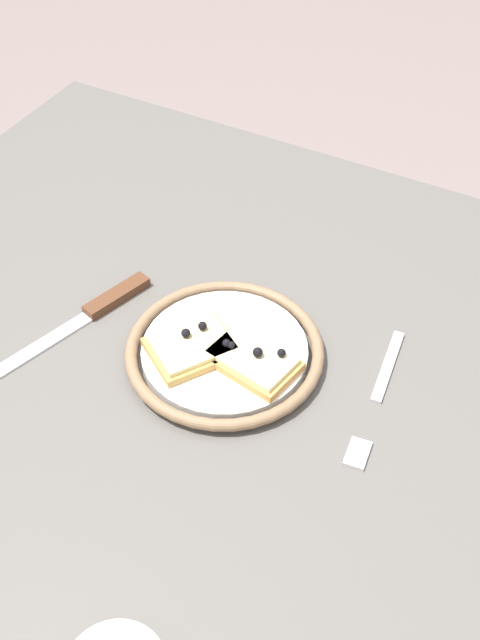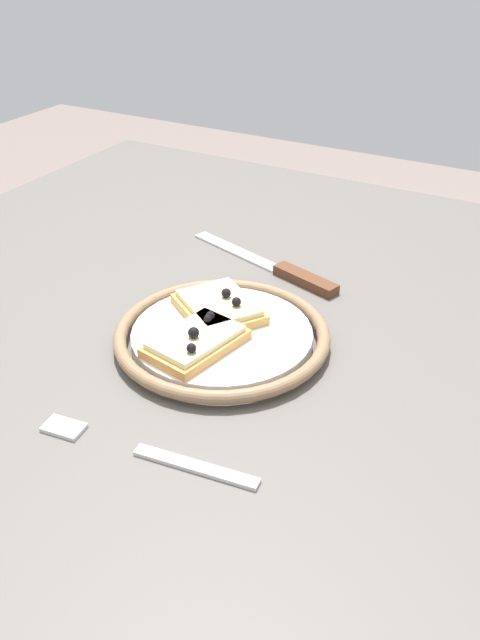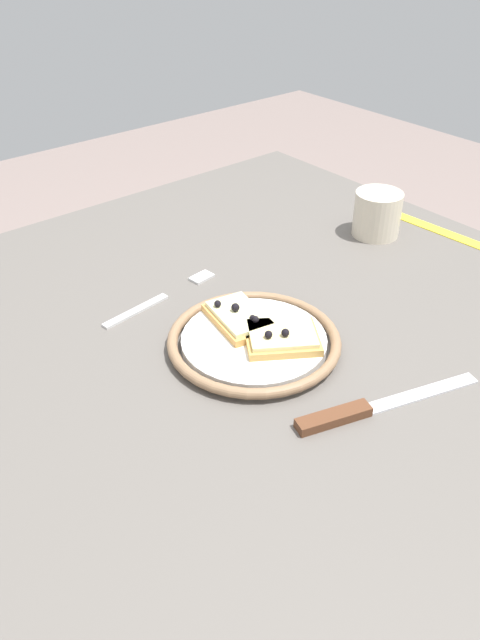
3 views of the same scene
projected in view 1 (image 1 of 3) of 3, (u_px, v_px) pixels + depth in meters
dining_table at (206, 430)px, 0.95m from camera, size 1.06×0.95×0.78m
plate at (225, 352)px, 0.92m from camera, size 0.23×0.23×0.02m
pizza_slice_near at (192, 346)px, 0.90m from camera, size 0.11×0.12×0.03m
pizza_slice_far at (252, 360)px, 0.89m from camera, size 0.11×0.08×0.03m
knife at (96, 310)px, 0.97m from camera, size 0.09×0.24×0.01m
fork at (377, 397)px, 0.88m from camera, size 0.04×0.20×0.00m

